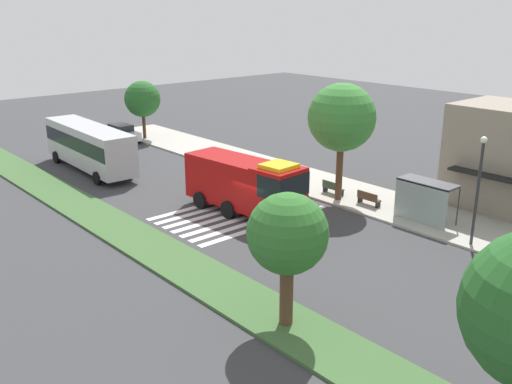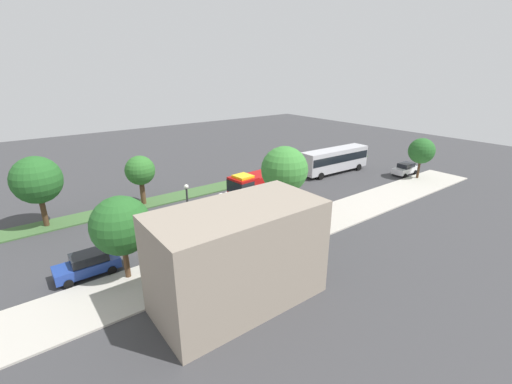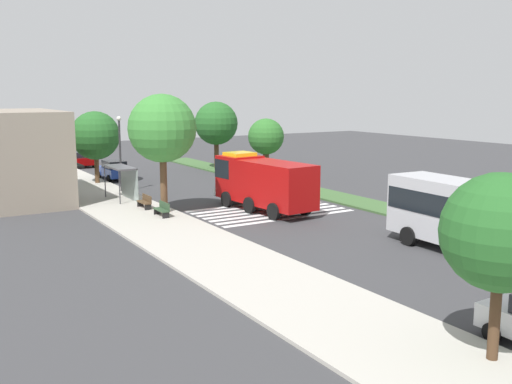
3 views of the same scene
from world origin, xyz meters
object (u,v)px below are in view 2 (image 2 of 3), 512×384
(parked_car_west, at_px, (405,169))
(parked_car_mid, at_px, (88,264))
(sidewalk_tree_east, at_px, (121,226))
(bench_west_of_shelter, at_px, (294,219))
(bench_near_shelter, at_px, (270,227))
(median_tree_west, at_px, (37,180))
(sidewalk_tree_west, at_px, (284,170))
(transit_bus, at_px, (335,159))
(street_lamp, at_px, (188,213))
(sidewalk_tree_far_west, at_px, (422,151))
(median_tree_far_west, at_px, (140,171))
(fire_truck, at_px, (260,185))
(bus_stop_shelter, at_px, (234,225))

(parked_car_west, bearing_deg, parked_car_mid, -1.10)
(parked_car_west, xyz_separation_m, sidewalk_tree_east, (40.65, 2.20, 3.37))
(parked_car_west, xyz_separation_m, bench_west_of_shelter, (24.55, 2.74, -0.29))
(bench_near_shelter, distance_m, median_tree_west, 22.18)
(sidewalk_tree_west, distance_m, median_tree_west, 23.12)
(transit_bus, xyz_separation_m, street_lamp, (27.87, 8.66, 1.54))
(transit_bus, distance_m, sidewalk_tree_far_west, 11.61)
(street_lamp, bearing_deg, sidewalk_tree_far_west, 179.34)
(sidewalk_tree_west, height_order, median_tree_far_west, sidewalk_tree_west)
(parked_car_west, height_order, bench_near_shelter, parked_car_west)
(median_tree_far_west, bearing_deg, fire_truck, 146.30)
(bench_near_shelter, distance_m, sidewalk_tree_far_west, 27.38)
(fire_truck, relative_size, sidewalk_tree_west, 1.12)
(fire_truck, distance_m, parked_car_west, 23.88)
(transit_bus, xyz_separation_m, median_tree_far_west, (27.06, -4.56, 1.86))
(transit_bus, height_order, bus_stop_shelter, transit_bus)
(parked_car_west, bearing_deg, median_tree_far_west, -19.38)
(parked_car_mid, bearing_deg, median_tree_west, -83.36)
(sidewalk_tree_west, bearing_deg, parked_car_mid, -7.23)
(parked_car_mid, height_order, bus_stop_shelter, bus_stop_shelter)
(transit_bus, relative_size, median_tree_west, 1.68)
(bus_stop_shelter, height_order, median_tree_far_west, median_tree_far_west)
(sidewalk_tree_west, xyz_separation_m, sidewalk_tree_east, (15.14, -0.00, -1.39))
(fire_truck, height_order, transit_bus, fire_truck)
(bench_west_of_shelter, height_order, median_tree_far_west, median_tree_far_west)
(fire_truck, height_order, parked_car_west, fire_truck)
(bus_stop_shelter, relative_size, bench_near_shelter, 2.19)
(bus_stop_shelter, bearing_deg, median_tree_west, -48.41)
(fire_truck, xyz_separation_m, sidewalk_tree_west, (2.01, 6.25, 3.61))
(bench_west_of_shelter, relative_size, median_tree_far_west, 0.29)
(sidewalk_tree_far_west, bearing_deg, bench_west_of_shelter, 1.27)
(parked_car_west, bearing_deg, bus_stop_shelter, 3.87)
(parked_car_mid, relative_size, street_lamp, 0.75)
(parked_car_mid, xyz_separation_m, sidewalk_tree_east, (-2.20, 2.20, 3.35))
(sidewalk_tree_east, bearing_deg, bench_west_of_shelter, 178.10)
(street_lamp, relative_size, sidewalk_tree_west, 0.77)
(parked_car_mid, bearing_deg, parked_car_west, 179.96)
(median_tree_far_west, bearing_deg, sidewalk_tree_far_west, 158.23)
(median_tree_far_west, distance_m, median_tree_west, 9.68)
(bench_west_of_shelter, distance_m, sidewalk_tree_far_west, 24.33)
(parked_car_mid, bearing_deg, street_lamp, 166.47)
(parked_car_west, bearing_deg, bench_near_shelter, 4.56)
(parked_car_west, bearing_deg, sidewalk_tree_far_west, 77.12)
(sidewalk_tree_west, bearing_deg, bus_stop_shelter, 5.10)
(street_lamp, xyz_separation_m, median_tree_far_west, (-0.81, -13.21, 0.31))
(transit_bus, height_order, bench_near_shelter, transit_bus)
(parked_car_mid, bearing_deg, sidewalk_tree_west, 172.73)
(parked_car_mid, xyz_separation_m, bench_west_of_shelter, (-18.31, 2.73, -0.31))
(fire_truck, xyz_separation_m, sidewalk_tree_far_west, (-23.05, 6.25, 1.96))
(bench_near_shelter, xyz_separation_m, sidewalk_tree_west, (-2.11, -0.53, 5.05))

